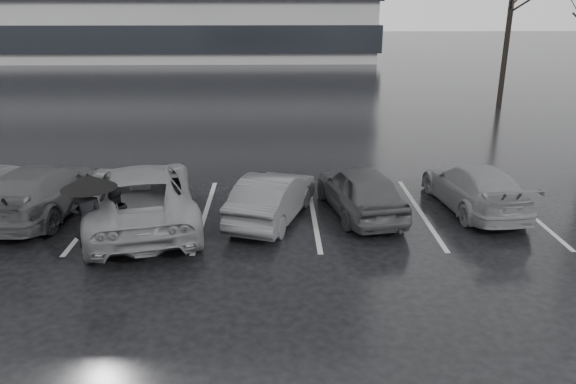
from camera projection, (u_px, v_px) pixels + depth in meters
The scene contains 11 objects.
ground at pixel (293, 255), 12.22m from camera, with size 160.00×160.00×0.00m, color black.
car_main at pixel (360, 190), 14.33m from camera, with size 1.50×3.74×1.27m, color black.
car_west_a at pixel (272, 197), 13.98m from camera, with size 1.26×3.63×1.19m, color #2A2A2D.
car_west_b at pixel (141, 195), 13.66m from camera, with size 2.48×5.37×1.49m, color #4F4F52.
car_west_c at pixel (42, 190), 14.30m from camera, with size 1.82×4.47×1.30m, color black.
car_east at pixel (474, 187), 14.70m from camera, with size 1.66×4.09×1.19m, color #4F4F52.
pedestrian_left at pixel (89, 222), 11.67m from camera, with size 0.65×0.43×1.79m, color black.
pedestrian_right at pixel (116, 221), 12.05m from camera, with size 0.75×0.58×1.54m, color black.
umbrella at pixel (88, 182), 11.45m from camera, with size 1.13×1.13×1.92m.
stall_stripes at pixel (259, 213), 14.56m from camera, with size 19.72×5.00×0.00m.
tree_north at pixel (509, 19), 27.09m from camera, with size 0.26×0.26×8.50m, color black.
Camera 1 is at (-0.37, -11.07, 5.34)m, focal length 35.00 mm.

